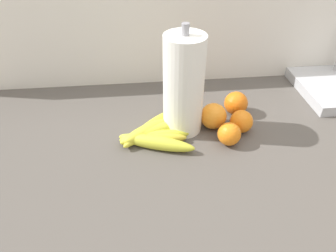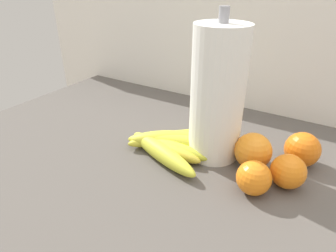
{
  "view_description": "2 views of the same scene",
  "coord_description": "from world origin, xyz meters",
  "px_view_note": "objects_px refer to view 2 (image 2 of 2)",
  "views": [
    {
      "loc": [
        -0.4,
        -0.67,
        1.51
      ],
      "look_at": [
        -0.32,
        0.04,
        0.97
      ],
      "focal_mm": 33.85,
      "sensor_mm": 36.0,
      "label": 1
    },
    {
      "loc": [
        -0.06,
        -0.46,
        1.3
      ],
      "look_at": [
        -0.39,
        0.08,
        0.98
      ],
      "focal_mm": 31.33,
      "sensor_mm": 36.0,
      "label": 2
    }
  ],
  "objects_px": {
    "paper_towel_roll": "(217,95)",
    "banana_bunch": "(167,145)",
    "orange_back_right": "(254,178)",
    "orange_front": "(253,151)",
    "orange_right": "(288,171)",
    "orange_center": "(302,149)"
  },
  "relations": [
    {
      "from": "paper_towel_roll",
      "to": "banana_bunch",
      "type": "bearing_deg",
      "value": -151.51
    },
    {
      "from": "orange_right",
      "to": "orange_center",
      "type": "bearing_deg",
      "value": 84.29
    },
    {
      "from": "banana_bunch",
      "to": "orange_back_right",
      "type": "xyz_separation_m",
      "value": [
        0.21,
        -0.04,
        0.01
      ]
    },
    {
      "from": "orange_back_right",
      "to": "orange_right",
      "type": "xyz_separation_m",
      "value": [
        0.05,
        0.05,
        0.0
      ]
    },
    {
      "from": "orange_right",
      "to": "paper_towel_roll",
      "type": "bearing_deg",
      "value": 168.95
    },
    {
      "from": "orange_front",
      "to": "paper_towel_roll",
      "type": "relative_size",
      "value": 0.24
    },
    {
      "from": "orange_right",
      "to": "orange_front",
      "type": "bearing_deg",
      "value": 160.26
    },
    {
      "from": "orange_back_right",
      "to": "orange_right",
      "type": "height_order",
      "value": "orange_right"
    },
    {
      "from": "orange_center",
      "to": "orange_right",
      "type": "relative_size",
      "value": 1.1
    },
    {
      "from": "orange_back_right",
      "to": "orange_front",
      "type": "height_order",
      "value": "orange_front"
    },
    {
      "from": "orange_front",
      "to": "orange_right",
      "type": "xyz_separation_m",
      "value": [
        0.08,
        -0.03,
        -0.01
      ]
    },
    {
      "from": "orange_center",
      "to": "orange_right",
      "type": "distance_m",
      "value": 0.09
    },
    {
      "from": "orange_back_right",
      "to": "orange_front",
      "type": "relative_size",
      "value": 0.84
    },
    {
      "from": "banana_bunch",
      "to": "orange_back_right",
      "type": "bearing_deg",
      "value": -9.94
    },
    {
      "from": "orange_center",
      "to": "paper_towel_roll",
      "type": "relative_size",
      "value": 0.23
    },
    {
      "from": "banana_bunch",
      "to": "orange_center",
      "type": "relative_size",
      "value": 2.92
    },
    {
      "from": "banana_bunch",
      "to": "paper_towel_roll",
      "type": "bearing_deg",
      "value": 28.49
    },
    {
      "from": "orange_right",
      "to": "paper_towel_roll",
      "type": "height_order",
      "value": "paper_towel_roll"
    },
    {
      "from": "orange_right",
      "to": "paper_towel_roll",
      "type": "xyz_separation_m",
      "value": [
        -0.17,
        0.03,
        0.11
      ]
    },
    {
      "from": "orange_back_right",
      "to": "orange_center",
      "type": "bearing_deg",
      "value": 67.92
    },
    {
      "from": "orange_front",
      "to": "orange_center",
      "type": "xyz_separation_m",
      "value": [
        0.09,
        0.06,
        -0.0
      ]
    },
    {
      "from": "banana_bunch",
      "to": "orange_front",
      "type": "xyz_separation_m",
      "value": [
        0.18,
        0.05,
        0.02
      ]
    }
  ]
}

